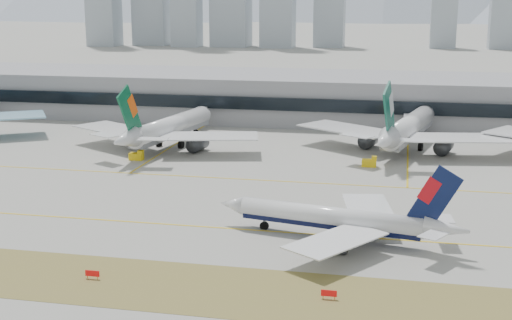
% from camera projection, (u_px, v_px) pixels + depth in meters
% --- Properties ---
extents(ground, '(3000.00, 3000.00, 0.00)m').
position_uv_depth(ground, '(196.00, 218.00, 134.69)').
color(ground, gray).
rests_on(ground, ground).
extents(taxiing_airliner, '(44.16, 37.87, 14.95)m').
position_uv_depth(taxiing_airliner, '(339.00, 219.00, 121.82)').
color(taxiing_airliner, white).
rests_on(taxiing_airliner, ground).
extents(widebody_eva, '(55.67, 55.06, 20.09)m').
position_uv_depth(widebody_eva, '(168.00, 129.00, 195.24)').
color(widebody_eva, white).
rests_on(widebody_eva, ground).
extents(widebody_cathay, '(58.95, 58.65, 21.53)m').
position_uv_depth(widebody_cathay, '(407.00, 129.00, 192.39)').
color(widebody_cathay, white).
rests_on(widebody_cathay, ground).
extents(terminal, '(280.00, 43.10, 15.00)m').
position_uv_depth(terminal, '(292.00, 96.00, 242.49)').
color(terminal, gray).
rests_on(terminal, ground).
extents(hold_sign_left, '(2.20, 0.15, 1.35)m').
position_uv_depth(hold_sign_left, '(92.00, 274.00, 105.27)').
color(hold_sign_left, red).
rests_on(hold_sign_left, ground).
extents(hold_sign_right, '(2.20, 0.15, 1.35)m').
position_uv_depth(hold_sign_right, '(329.00, 293.00, 98.25)').
color(hold_sign_right, red).
rests_on(hold_sign_right, ground).
extents(gse_c, '(3.55, 2.00, 2.60)m').
position_uv_depth(gse_c, '(370.00, 162.00, 174.63)').
color(gse_c, yellow).
rests_on(gse_c, ground).
extents(gse_b, '(3.55, 2.00, 2.60)m').
position_uv_depth(gse_b, '(137.00, 156.00, 181.81)').
color(gse_b, yellow).
rests_on(gse_b, ground).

